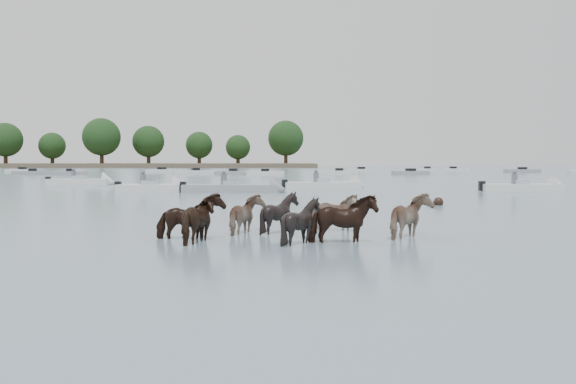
{
  "coord_description": "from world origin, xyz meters",
  "views": [
    {
      "loc": [
        -0.11,
        -13.03,
        1.97
      ],
      "look_at": [
        0.22,
        3.51,
        1.1
      ],
      "focal_mm": 38.54,
      "sensor_mm": 36.0,
      "label": 1
    }
  ],
  "objects": [
    {
      "name": "distant_flotilla",
      "position": [
        0.03,
        75.83,
        0.26
      ],
      "size": [
        101.68,
        26.07,
        0.93
      ],
      "color": "silver",
      "rests_on": "ground"
    },
    {
      "name": "motorboat_d",
      "position": [
        15.78,
        24.7,
        0.23
      ],
      "size": [
        5.44,
        1.78,
        1.92
      ],
      "rotation": [
        0.0,
        0.0,
        -0.03
      ],
      "color": "silver",
      "rests_on": "ground"
    },
    {
      "name": "motorboat_a",
      "position": [
        -7.08,
        24.58,
        0.23
      ],
      "size": [
        4.47,
        1.65,
        1.92
      ],
      "rotation": [
        0.0,
        0.0,
        -0.01
      ],
      "color": "silver",
      "rests_on": "ground"
    },
    {
      "name": "ground",
      "position": [
        0.0,
        0.0,
        0.0
      ],
      "size": [
        400.0,
        400.0,
        0.0
      ],
      "primitive_type": "plane",
      "color": "slate",
      "rests_on": "ground"
    },
    {
      "name": "swimming_pony",
      "position": [
        6.9,
        13.54,
        0.1
      ],
      "size": [
        0.72,
        0.44,
        0.44
      ],
      "color": "black",
      "rests_on": "ground"
    },
    {
      "name": "shoreline",
      "position": [
        -70.0,
        150.0,
        0.5
      ],
      "size": [
        160.0,
        30.0,
        1.0
      ],
      "primitive_type": "cube",
      "color": "#4C4233",
      "rests_on": "ground"
    },
    {
      "name": "motorboat_c",
      "position": [
        3.76,
        28.38,
        0.23
      ],
      "size": [
        5.78,
        2.39,
        1.92
      ],
      "rotation": [
        0.0,
        0.0,
        0.15
      ],
      "color": "silver",
      "rests_on": "ground"
    },
    {
      "name": "motorboat_b",
      "position": [
        -2.01,
        24.0,
        0.22
      ],
      "size": [
        6.34,
        1.75,
        1.92
      ],
      "rotation": [
        0.0,
        0.0,
        -0.03
      ],
      "color": "gray",
      "rests_on": "ground"
    },
    {
      "name": "treeline",
      "position": [
        -71.5,
        151.22,
        7.02
      ],
      "size": [
        151.97,
        21.15,
        12.58
      ],
      "color": "#382619",
      "rests_on": "ground"
    },
    {
      "name": "motorboat_f",
      "position": [
        -14.77,
        35.57,
        0.23
      ],
      "size": [
        5.34,
        1.83,
        1.92
      ],
      "rotation": [
        0.0,
        0.0,
        0.05
      ],
      "color": "silver",
      "rests_on": "ground"
    },
    {
      "name": "pony_herd",
      "position": [
        0.25,
        2.44,
        0.45
      ],
      "size": [
        7.12,
        3.79,
        1.37
      ],
      "color": "black",
      "rests_on": "ground"
    }
  ]
}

